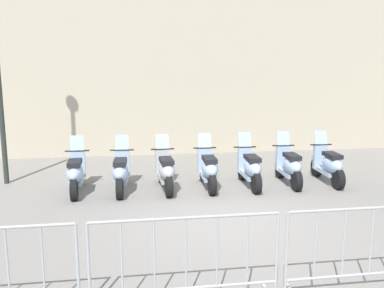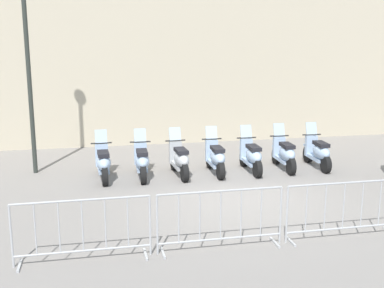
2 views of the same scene
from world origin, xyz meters
name	(u,v)px [view 1 (image 1 of 2)]	position (x,y,z in m)	size (l,w,h in m)	color
ground_plane	(230,220)	(0.00, 0.00, 0.00)	(120.00, 120.00, 0.00)	gray
motorcycle_0	(76,174)	(-3.13, 2.04, 0.45)	(0.56, 1.73, 1.24)	black
motorcycle_1	(121,173)	(-2.13, 2.05, 0.45)	(0.56, 1.72, 1.24)	black
motorcycle_2	(166,171)	(-1.11, 2.08, 0.45)	(0.57, 1.73, 1.24)	black
motorcycle_3	(208,170)	(-0.11, 2.13, 0.45)	(0.56, 1.72, 1.24)	black
motorcycle_4	(250,168)	(0.89, 2.15, 0.45)	(0.56, 1.72, 1.24)	black
motorcycle_5	(289,166)	(1.89, 2.27, 0.45)	(0.56, 1.72, 1.24)	black
motorcycle_6	(329,165)	(2.90, 2.30, 0.45)	(0.56, 1.72, 1.24)	black
barrier_segment_1	(186,261)	(-1.03, -2.62, 0.53)	(2.24, 0.55, 1.07)	#B2B5B7
barrier_segment_2	(371,248)	(1.29, -2.49, 0.53)	(2.24, 0.55, 1.07)	#B2B5B7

